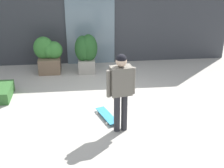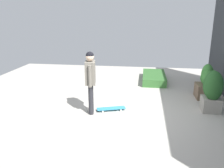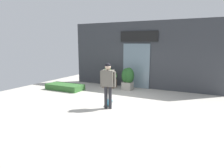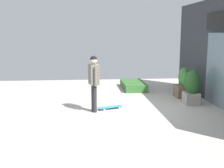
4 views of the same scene
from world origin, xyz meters
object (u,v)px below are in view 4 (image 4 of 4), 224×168
object	(u,v)px
skateboarder	(94,78)
planter_box_right	(192,85)
skateboard	(110,107)
planter_box_left	(184,82)

from	to	relation	value
skateboarder	planter_box_right	xyz separation A→B (m)	(-0.62, 3.29, -0.40)
skateboard	planter_box_left	xyz separation A→B (m)	(-1.48, 2.89, 0.51)
skateboarder	skateboard	distance (m)	1.13
skateboard	planter_box_right	size ratio (longest dim) A/B	0.72
skateboarder	planter_box_left	distance (m)	3.85
skateboard	planter_box_left	bearing A→B (deg)	7.22
planter_box_left	planter_box_right	xyz separation A→B (m)	(1.10, -0.12, 0.07)
skateboarder	planter_box_left	world-z (taller)	skateboarder
planter_box_left	skateboard	bearing A→B (deg)	-62.89
skateboard	planter_box_right	distance (m)	2.85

